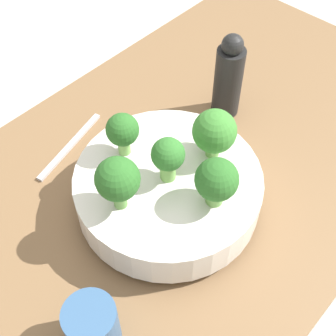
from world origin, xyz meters
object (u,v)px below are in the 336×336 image
at_px(fork, 70,146).
at_px(cup, 92,326).
at_px(pepper_mill, 228,77).
at_px(bowl, 168,189).

bearing_deg(fork, cup, 55.82).
xyz_separation_m(cup, pepper_mill, (-0.45, -0.14, 0.04)).
relative_size(bowl, pepper_mill, 1.70).
bearing_deg(cup, bowl, -161.44).
bearing_deg(pepper_mill, cup, 17.59).
xyz_separation_m(bowl, pepper_mill, (-0.23, -0.07, 0.04)).
height_order(bowl, pepper_mill, pepper_mill).
relative_size(pepper_mill, fork, 0.98).
bearing_deg(pepper_mill, fork, -28.79).
distance_m(pepper_mill, fork, 0.30).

